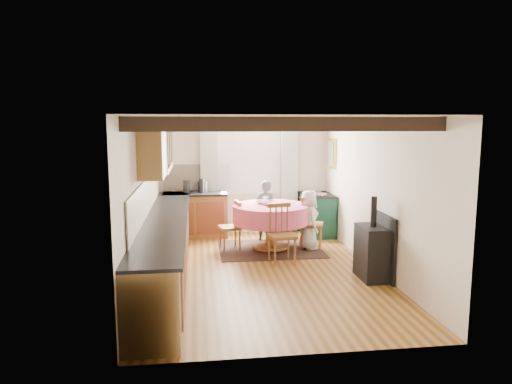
{
  "coord_description": "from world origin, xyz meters",
  "views": [
    {
      "loc": [
        -1.02,
        -7.11,
        2.32
      ],
      "look_at": [
        0.0,
        0.8,
        1.15
      ],
      "focal_mm": 32.92,
      "sensor_mm": 36.0,
      "label": 1
    }
  ],
  "objects": [
    {
      "name": "wall_back",
      "position": [
        0.0,
        2.75,
        1.2
      ],
      "size": [
        3.6,
        0.0,
        2.4
      ],
      "primitive_type": "cube",
      "color": "silver",
      "rests_on": "ground"
    },
    {
      "name": "wall_right",
      "position": [
        1.8,
        0.0,
        1.2
      ],
      "size": [
        0.0,
        5.5,
        2.4
      ],
      "primitive_type": "cube",
      "color": "silver",
      "rests_on": "ground"
    },
    {
      "name": "floor",
      "position": [
        0.0,
        0.0,
        0.0
      ],
      "size": [
        3.6,
        5.5,
        0.0
      ],
      "primitive_type": "cube",
      "color": "#A5733C",
      "rests_on": "ground"
    },
    {
      "name": "cup",
      "position": [
        0.3,
        1.67,
        0.88
      ],
      "size": [
        0.11,
        0.11,
        0.1
      ],
      "primitive_type": "imported",
      "rotation": [
        0.0,
        0.0,
        4.62
      ],
      "color": "silver",
      "rests_on": "dining_table"
    },
    {
      "name": "wall_front",
      "position": [
        0.0,
        -2.75,
        1.2
      ],
      "size": [
        3.6,
        0.0,
        2.4
      ],
      "primitive_type": "cube",
      "color": "silver",
      "rests_on": "ground"
    },
    {
      "name": "cast_iron_stove",
      "position": [
        1.58,
        -0.57,
        0.63
      ],
      "size": [
        0.38,
        0.63,
        1.25
      ],
      "primitive_type": null,
      "color": "black",
      "rests_on": "floor"
    },
    {
      "name": "curtain_rod",
      "position": [
        0.1,
        2.65,
        2.2
      ],
      "size": [
        2.0,
        0.03,
        0.03
      ],
      "primitive_type": "cylinder",
      "rotation": [
        0.0,
        1.57,
        0.0
      ],
      "color": "black",
      "rests_on": "wall_back"
    },
    {
      "name": "chair_left",
      "position": [
        -0.42,
        1.35,
        0.45
      ],
      "size": [
        0.47,
        0.46,
        0.9
      ],
      "primitive_type": null,
      "rotation": [
        0.0,
        0.0,
        -1.39
      ],
      "color": "#936130",
      "rests_on": "floor"
    },
    {
      "name": "curtain_right",
      "position": [
        0.95,
        2.65,
        1.1
      ],
      "size": [
        0.35,
        0.1,
        2.1
      ],
      "primitive_type": "cube",
      "color": "#A9A9A9",
      "rests_on": "wall_back"
    },
    {
      "name": "canister_wide",
      "position": [
        -0.89,
        2.49,
        1.03
      ],
      "size": [
        0.2,
        0.2,
        0.22
      ],
      "primitive_type": "cylinder",
      "color": "#262628",
      "rests_on": "worktop_back"
    },
    {
      "name": "dining_table",
      "position": [
        0.33,
        1.26,
        0.42
      ],
      "size": [
        1.38,
        1.38,
        0.84
      ],
      "primitive_type": null,
      "color": "#D45C76",
      "rests_on": "floor"
    },
    {
      "name": "splash_back",
      "position": [
        -1.0,
        2.73,
        1.2
      ],
      "size": [
        1.4,
        0.02,
        0.55
      ],
      "primitive_type": "cube",
      "color": "beige",
      "rests_on": "wall_back"
    },
    {
      "name": "aga_range",
      "position": [
        1.47,
        2.29,
        0.44
      ],
      "size": [
        0.62,
        0.96,
        0.88
      ],
      "primitive_type": null,
      "color": "#0E3C2C",
      "rests_on": "floor"
    },
    {
      "name": "beam_c",
      "position": [
        0.0,
        0.0,
        2.31
      ],
      "size": [
        3.6,
        0.16,
        0.16
      ],
      "primitive_type": "cube",
      "color": "black",
      "rests_on": "ceiling"
    },
    {
      "name": "canister_tall",
      "position": [
        -1.22,
        2.48,
        1.04
      ],
      "size": [
        0.15,
        0.15,
        0.25
      ],
      "primitive_type": "cylinder",
      "color": "#262628",
      "rests_on": "worktop_back"
    },
    {
      "name": "beam_b",
      "position": [
        0.0,
        -1.0,
        2.31
      ],
      "size": [
        3.6,
        0.16,
        0.16
      ],
      "primitive_type": "cube",
      "color": "black",
      "rests_on": "ceiling"
    },
    {
      "name": "wall_picture",
      "position": [
        1.77,
        2.3,
        1.7
      ],
      "size": [
        0.04,
        0.5,
        0.6
      ],
      "primitive_type": "cube",
      "color": "gold",
      "rests_on": "wall_right"
    },
    {
      "name": "chair_near",
      "position": [
        0.39,
        0.41,
        0.5
      ],
      "size": [
        0.48,
        0.5,
        0.99
      ],
      "primitive_type": null,
      "rotation": [
        0.0,
        0.0,
        0.14
      ],
      "color": "#936130",
      "rests_on": "floor"
    },
    {
      "name": "window_frame",
      "position": [
        0.1,
        2.73,
        1.6
      ],
      "size": [
        1.34,
        0.03,
        1.54
      ],
      "primitive_type": "cube",
      "color": "white",
      "rests_on": "wall_back"
    },
    {
      "name": "base_cabinet_back",
      "position": [
        -1.05,
        2.45,
        0.44
      ],
      "size": [
        1.3,
        0.6,
        0.88
      ],
      "primitive_type": "cube",
      "color": "olive",
      "rests_on": "floor"
    },
    {
      "name": "beam_d",
      "position": [
        0.0,
        1.0,
        2.31
      ],
      "size": [
        3.6,
        0.16,
        0.16
      ],
      "primitive_type": "cube",
      "color": "black",
      "rests_on": "ceiling"
    },
    {
      "name": "wall_cabinet_glass",
      "position": [
        -1.63,
        1.2,
        1.95
      ],
      "size": [
        0.34,
        1.8,
        0.9
      ],
      "primitive_type": "cube",
      "color": "olive",
      "rests_on": "wall_left"
    },
    {
      "name": "curtain_left",
      "position": [
        -0.75,
        2.65,
        1.1
      ],
      "size": [
        0.35,
        0.1,
        2.1
      ],
      "primitive_type": "cube",
      "color": "#A9A9A9",
      "rests_on": "wall_back"
    },
    {
      "name": "bowl_b",
      "position": [
        0.27,
        1.26,
        0.87
      ],
      "size": [
        0.3,
        0.3,
        0.07
      ],
      "primitive_type": "imported",
      "rotation": [
        0.0,
        0.0,
        5.6
      ],
      "color": "silver",
      "rests_on": "dining_table"
    },
    {
      "name": "child_right",
      "position": [
        1.03,
        1.21,
        0.55
      ],
      "size": [
        0.42,
        0.58,
        1.1
      ],
      "primitive_type": "imported",
      "rotation": [
        0.0,
        0.0,
        1.7
      ],
      "color": "silver",
      "rests_on": "floor"
    },
    {
      "name": "splash_left",
      "position": [
        -1.78,
        0.3,
        1.2
      ],
      "size": [
        0.02,
        4.5,
        0.55
      ],
      "primitive_type": "cube",
      "color": "beige",
      "rests_on": "wall_left"
    },
    {
      "name": "wall_plate",
      "position": [
        1.05,
        2.72,
        1.7
      ],
      "size": [
        0.3,
        0.02,
        0.3
      ],
      "primitive_type": "cylinder",
      "rotation": [
        1.57,
        0.0,
        0.0
      ],
      "color": "silver",
      "rests_on": "wall_back"
    },
    {
      "name": "ceiling",
      "position": [
        0.0,
        0.0,
        2.4
      ],
      "size": [
        3.6,
        5.5,
        0.0
      ],
      "primitive_type": "cube",
      "color": "white",
      "rests_on": "ground"
    },
    {
      "name": "window_pane",
      "position": [
        0.1,
        2.74,
        1.6
      ],
      "size": [
        1.2,
        0.01,
        1.4
      ],
      "primitive_type": "cube",
      "color": "white",
      "rests_on": "wall_back"
    },
    {
      "name": "base_cabinet_left",
      "position": [
        -1.5,
        0.0,
        0.44
      ],
      "size": [
        0.6,
        5.3,
        0.88
      ],
      "primitive_type": "cube",
      "color": "olive",
      "rests_on": "floor"
    },
    {
      "name": "wall_left",
      "position": [
        -1.8,
        0.0,
        1.2
      ],
      "size": [
        0.0,
        5.5,
        2.4
      ],
      "primitive_type": "cube",
      "color": "silver",
      "rests_on": "ground"
    },
    {
      "name": "canister_slim",
      "position": [
        -0.9,
        2.42,
        1.06
      ],
      "size": [
        0.1,
        0.1,
        0.28
      ],
      "primitive_type": "cylinder",
      "color": "#262628",
      "rests_on": "worktop_back"
    },
    {
      "name": "chair_right",
      "position": [
        1.1,
        1.23,
        0.49
      ],
      "size": [
        0.56,
        0.54,
        0.99
      ],
      "primitive_type": null,
      "rotation": [
        0.0,
        0.0,
        1.24
      ],
      "color": "#936130",
      "rests_on": "floor"
    },
    {
      "name": "worktop_left",
      "position": [
        -1.48,
        0.0,
        0.9
      ],
      "size": [
        0.64,
        5.3,
        0.04
      ],
      "primitive_type": "cube",
      "color": "black",
      "rests_on": "base_cabinet_left"
    },
    {
      "name": "wall_cabinet_solid",
      "position": [
        -1.63,
        -0.3,
        1.9
      ],
      "size": [
        0.34,
        0.9,
        0.7
      ],
      "primitive_type": "cube",
      "color": "olive",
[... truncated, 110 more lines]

